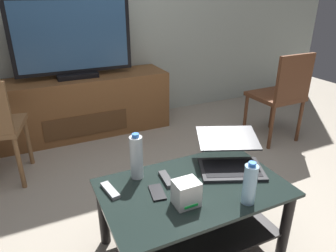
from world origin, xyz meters
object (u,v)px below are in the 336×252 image
at_px(dining_chair, 282,93).
at_px(laptop, 230,156).
at_px(television, 73,40).
at_px(water_bottle_near, 136,157).
at_px(router_box, 186,193).
at_px(water_bottle_far, 250,184).
at_px(soundbar_remote, 166,179).
at_px(coffee_table, 193,207).
at_px(media_cabinet, 81,106).
at_px(tv_remote, 110,190).
at_px(cell_phone, 157,192).

distance_m(dining_chair, laptop, 1.44).
distance_m(television, laptop, 1.98).
relative_size(television, water_bottle_near, 4.16).
bearing_deg(router_box, laptop, 27.41).
distance_m(water_bottle_far, soundbar_remote, 0.47).
bearing_deg(water_bottle_near, television, 90.50).
relative_size(dining_chair, soundbar_remote, 5.69).
bearing_deg(coffee_table, television, 97.76).
relative_size(router_box, soundbar_remote, 0.83).
relative_size(media_cabinet, tv_remote, 11.58).
distance_m(media_cabinet, router_box, 2.08).
bearing_deg(water_bottle_far, coffee_table, 127.40).
xyz_separation_m(media_cabinet, laptop, (0.57, -1.85, 0.19)).
relative_size(laptop, soundbar_remote, 3.24).
distance_m(laptop, soundbar_remote, 0.42).
xyz_separation_m(tv_remote, soundbar_remote, (0.32, -0.03, 0.00)).
height_order(coffee_table, cell_phone, cell_phone).
distance_m(dining_chair, soundbar_remote, 1.80).
bearing_deg(laptop, television, 107.32).
bearing_deg(tv_remote, laptop, -12.82).
xyz_separation_m(media_cabinet, soundbar_remote, (0.15, -1.83, 0.14)).
height_order(television, cell_phone, television).
xyz_separation_m(media_cabinet, cell_phone, (0.06, -1.92, 0.13)).
distance_m(laptop, cell_phone, 0.52).
bearing_deg(soundbar_remote, water_bottle_near, 147.23).
distance_m(television, soundbar_remote, 1.90).
xyz_separation_m(coffee_table, dining_chair, (1.50, 0.90, 0.22)).
relative_size(media_cabinet, dining_chair, 2.04).
xyz_separation_m(laptop, cell_phone, (-0.51, -0.07, -0.06)).
bearing_deg(water_bottle_near, router_box, -67.98).
xyz_separation_m(television, laptop, (0.57, -1.83, -0.49)).
bearing_deg(dining_chair, tv_remote, -158.68).
height_order(dining_chair, laptop, dining_chair).
bearing_deg(cell_phone, media_cabinet, 101.39).
relative_size(water_bottle_near, soundbar_remote, 1.72).
bearing_deg(dining_chair, router_box, -147.76).
height_order(router_box, cell_phone, router_box).
bearing_deg(cell_phone, soundbar_remote, 52.47).
bearing_deg(soundbar_remote, television, 100.30).
relative_size(coffee_table, water_bottle_far, 4.33).
bearing_deg(media_cabinet, cell_phone, -88.33).
distance_m(router_box, cell_phone, 0.18).
bearing_deg(television, coffee_table, -82.24).
bearing_deg(media_cabinet, dining_chair, -30.65).
bearing_deg(laptop, water_bottle_far, -110.53).
distance_m(dining_chair, router_box, 1.91).
distance_m(dining_chair, water_bottle_near, 1.88).
distance_m(television, router_box, 2.11).
bearing_deg(tv_remote, water_bottle_near, 13.40).
height_order(media_cabinet, soundbar_remote, media_cabinet).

